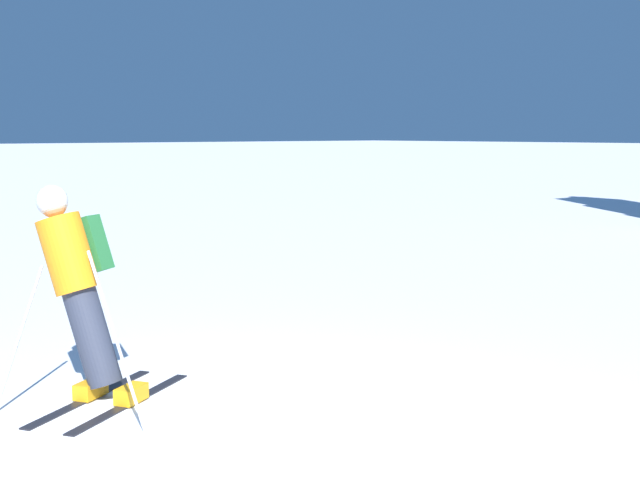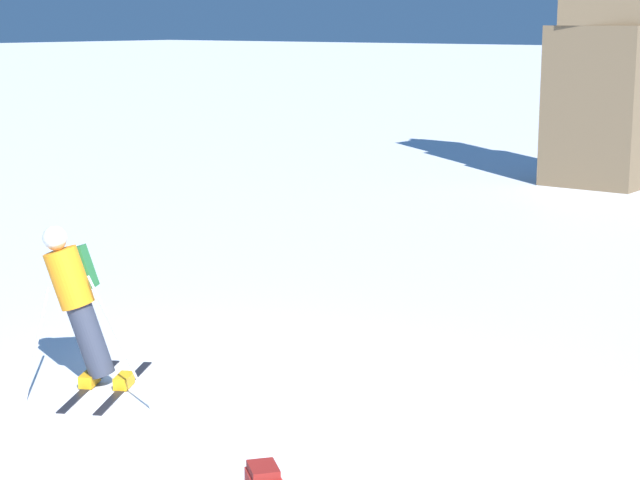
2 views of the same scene
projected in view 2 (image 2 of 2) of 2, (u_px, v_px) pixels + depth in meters
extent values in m
plane|color=white|center=(195.00, 413.00, 10.03)|extent=(300.00, 300.00, 0.00)
cube|color=black|center=(90.00, 385.00, 10.77)|extent=(0.85, 1.43, 0.01)
cube|color=black|center=(124.00, 387.00, 10.72)|extent=(0.85, 1.43, 0.01)
cube|color=orange|center=(90.00, 379.00, 10.76)|extent=(0.26, 0.31, 0.12)
cube|color=orange|center=(124.00, 381.00, 10.71)|extent=(0.26, 0.31, 0.12)
cylinder|color=#2D3342|center=(91.00, 340.00, 10.67)|extent=(0.54, 0.45, 0.79)
cylinder|color=orange|center=(69.00, 278.00, 10.57)|extent=(0.60, 0.54, 0.66)
sphere|color=tan|center=(56.00, 240.00, 10.51)|extent=(0.33, 0.31, 0.26)
sphere|color=silver|center=(55.00, 238.00, 10.51)|extent=(0.38, 0.36, 0.30)
cube|color=#236633|center=(77.00, 269.00, 10.82)|extent=(0.44, 0.35, 0.50)
cylinder|color=#B7B7BC|center=(37.00, 344.00, 10.44)|extent=(0.20, 0.51, 1.03)
cylinder|color=#B7B7BC|center=(119.00, 341.00, 10.31)|extent=(0.93, 0.10, 1.17)
cube|color=brown|center=(602.00, 106.00, 23.71)|extent=(2.13, 1.81, 3.52)
cube|color=maroon|center=(263.00, 469.00, 7.62)|extent=(0.33, 0.32, 0.06)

